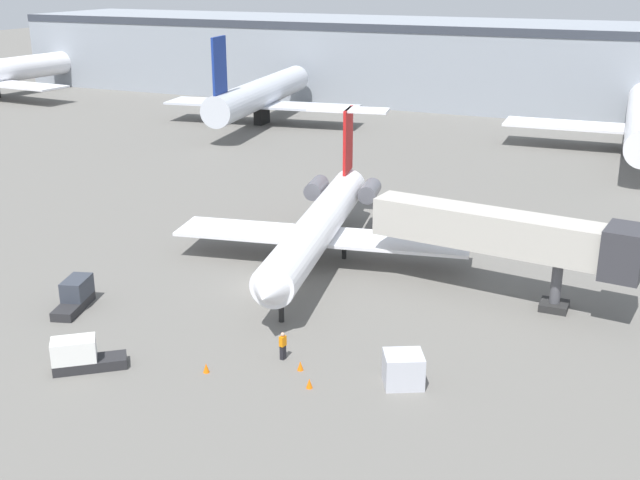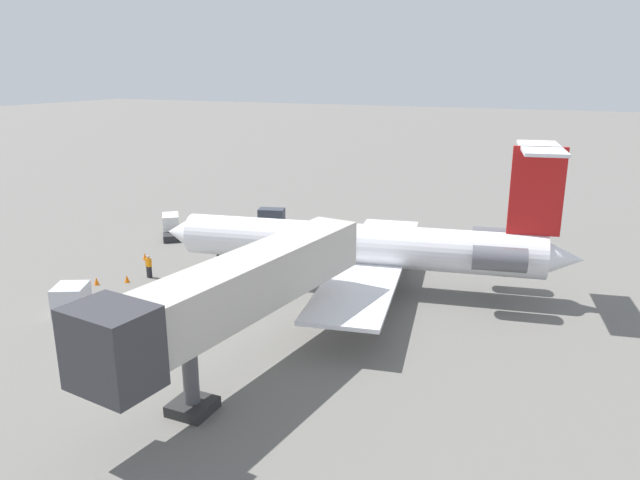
# 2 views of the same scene
# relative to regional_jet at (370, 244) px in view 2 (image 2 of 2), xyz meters

# --- Properties ---
(ground_plane) EXTENTS (400.00, 400.00, 0.10)m
(ground_plane) POSITION_rel_regional_jet_xyz_m (-1.80, -6.06, -3.27)
(ground_plane) COLOR #66635E
(regional_jet) EXTENTS (22.81, 28.38, 10.10)m
(regional_jet) POSITION_rel_regional_jet_xyz_m (0.00, 0.00, 0.00)
(regional_jet) COLOR white
(regional_jet) RESTS_ON ground_plane
(jet_bridge) EXTENTS (18.15, 5.03, 6.34)m
(jet_bridge) POSITION_rel_regional_jet_xyz_m (14.88, -1.55, 1.43)
(jet_bridge) COLOR #B7B2A8
(jet_bridge) RESTS_ON ground_plane
(ground_crew_marshaller) EXTENTS (0.34, 0.45, 1.69)m
(ground_crew_marshaller) POSITION_rel_regional_jet_xyz_m (4.32, -15.31, -2.36)
(ground_crew_marshaller) COLOR black
(ground_crew_marshaller) RESTS_ON ground_plane
(baggage_tug_lead) EXTENTS (4.02, 3.56, 1.90)m
(baggage_tug_lead) POSITION_rel_regional_jet_xyz_m (-5.49, -20.93, -2.38)
(baggage_tug_lead) COLOR #262628
(baggage_tug_lead) RESTS_ON ground_plane
(baggage_tug_trailing) EXTENTS (2.48, 4.23, 1.90)m
(baggage_tug_trailing) POSITION_rel_regional_jet_xyz_m (-11.50, -14.26, -2.38)
(baggage_tug_trailing) COLOR #262628
(baggage_tug_trailing) RESTS_ON ground_plane
(cargo_container_uld) EXTENTS (2.70, 2.60, 1.81)m
(cargo_container_uld) POSITION_rel_regional_jet_xyz_m (11.54, -15.31, -2.31)
(cargo_container_uld) COLOR silver
(cargo_container_uld) RESTS_ON ground_plane
(traffic_cone_near) EXTENTS (0.36, 0.36, 0.55)m
(traffic_cone_near) POSITION_rel_regional_jet_xyz_m (1.09, -18.44, -2.94)
(traffic_cone_near) COLOR orange
(traffic_cone_near) RESTS_ON ground_plane
(traffic_cone_mid) EXTENTS (0.36, 0.36, 0.55)m
(traffic_cone_mid) POSITION_rel_regional_jet_xyz_m (5.79, -16.10, -2.94)
(traffic_cone_mid) COLOR orange
(traffic_cone_mid) RESTS_ON ground_plane
(traffic_cone_far) EXTENTS (0.36, 0.36, 0.55)m
(traffic_cone_far) POSITION_rel_regional_jet_xyz_m (7.06, -17.69, -2.94)
(traffic_cone_far) COLOR orange
(traffic_cone_far) RESTS_ON ground_plane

